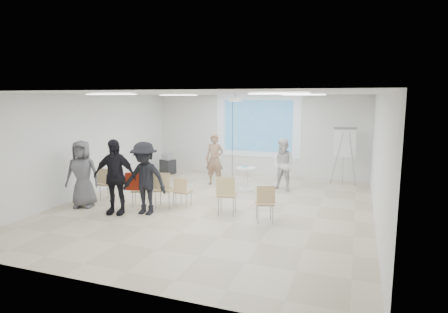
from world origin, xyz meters
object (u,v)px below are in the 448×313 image
(laptop, at_px, (165,188))
(chair_left_inner, at_px, (163,187))
(chair_left_mid, at_px, (139,188))
(flipchart_easel, at_px, (345,143))
(chair_far_left, at_px, (107,181))
(audience_mid, at_px, (144,174))
(chair_right_inner, at_px, (226,192))
(av_cart, at_px, (168,164))
(audience_left, at_px, (114,171))
(chair_center, at_px, (182,189))
(pedestal_table, at_px, (246,177))
(player_right, at_px, (284,162))
(player_left, at_px, (215,156))
(audience_outer, at_px, (82,170))
(chair_right_far, at_px, (265,200))

(laptop, bearing_deg, chair_left_inner, 88.34)
(chair_left_mid, relative_size, flipchart_easel, 0.44)
(chair_far_left, distance_m, audience_mid, 1.85)
(chair_left_inner, relative_size, flipchart_easel, 0.51)
(chair_right_inner, distance_m, av_cart, 5.60)
(chair_left_inner, xyz_separation_m, audience_left, (-0.92, -0.79, 0.50))
(chair_center, relative_size, audience_left, 0.38)
(pedestal_table, height_order, chair_left_inner, chair_left_inner)
(player_right, bearing_deg, laptop, -117.25)
(player_left, xyz_separation_m, chair_right_inner, (1.47, -2.98, -0.38))
(player_right, bearing_deg, audience_outer, -127.81)
(chair_far_left, height_order, audience_left, audience_left)
(chair_center, xyz_separation_m, av_cart, (-2.50, 3.84, -0.13))
(audience_left, bearing_deg, av_cart, 93.74)
(chair_left_mid, bearing_deg, audience_left, -126.96)
(chair_far_left, bearing_deg, pedestal_table, 34.47)
(chair_far_left, height_order, audience_mid, audience_mid)
(pedestal_table, bearing_deg, chair_far_left, -143.75)
(pedestal_table, distance_m, av_cart, 3.90)
(player_left, height_order, chair_right_inner, player_left)
(chair_center, bearing_deg, av_cart, 124.31)
(chair_right_inner, bearing_deg, av_cart, 123.39)
(laptop, distance_m, av_cart, 4.52)
(player_right, height_order, audience_left, audience_left)
(audience_mid, height_order, audience_outer, audience_mid)
(chair_left_inner, distance_m, chair_center, 0.51)
(player_left, distance_m, chair_far_left, 3.61)
(chair_right_inner, xyz_separation_m, audience_left, (-2.66, -0.83, 0.50))
(chair_far_left, xyz_separation_m, chair_right_far, (4.63, -0.33, -0.03))
(audience_mid, bearing_deg, chair_right_inner, 17.00)
(player_left, xyz_separation_m, chair_right_far, (2.51, -3.23, -0.43))
(pedestal_table, relative_size, chair_left_mid, 0.90)
(laptop, bearing_deg, player_right, -140.83)
(audience_left, xyz_separation_m, flipchart_easel, (5.25, 5.14, 0.34))
(flipchart_easel, bearing_deg, chair_right_inner, -132.32)
(chair_right_far, height_order, av_cart, chair_right_far)
(pedestal_table, bearing_deg, av_cart, 156.81)
(audience_outer, distance_m, av_cart, 4.74)
(player_right, bearing_deg, chair_left_mid, -122.38)
(chair_far_left, xyz_separation_m, chair_left_inner, (1.85, -0.13, 0.02))
(player_left, distance_m, chair_right_far, 4.11)
(chair_right_far, xyz_separation_m, flipchart_easel, (1.55, 4.56, 0.89))
(laptop, bearing_deg, player_left, -104.23)
(flipchart_easel, xyz_separation_m, av_cart, (-6.42, -0.24, -1.07))
(chair_left_inner, bearing_deg, audience_left, -148.33)
(chair_left_mid, relative_size, chair_right_far, 0.93)
(chair_left_inner, xyz_separation_m, chair_right_inner, (1.74, 0.04, 0.00))
(player_left, relative_size, chair_right_far, 2.14)
(player_right, xyz_separation_m, chair_left_mid, (-3.29, -3.05, -0.41))
(pedestal_table, relative_size, chair_left_inner, 0.77)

